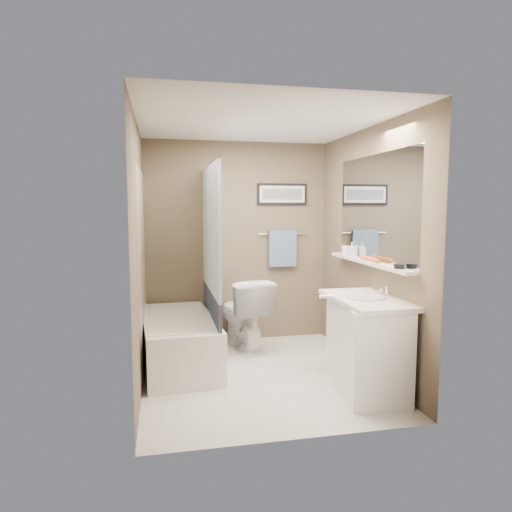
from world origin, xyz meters
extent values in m
plane|color=silver|center=(0.00, 0.00, 0.00)|extent=(2.50, 2.50, 0.00)
cube|color=silver|center=(0.00, 0.00, 2.38)|extent=(2.20, 2.50, 0.04)
cube|color=brown|center=(0.00, 1.23, 1.20)|extent=(2.20, 0.04, 2.40)
cube|color=brown|center=(0.00, -1.23, 1.20)|extent=(2.20, 0.04, 2.40)
cube|color=brown|center=(-1.08, 0.00, 1.20)|extent=(0.04, 2.50, 2.40)
cube|color=brown|center=(1.08, 0.00, 1.20)|extent=(0.04, 2.50, 2.40)
cube|color=beige|center=(-1.09, 0.50, 1.00)|extent=(0.02, 1.55, 2.00)
cylinder|color=silver|center=(-0.40, 0.50, 2.05)|extent=(0.02, 1.55, 0.02)
cube|color=white|center=(-0.40, 0.50, 1.40)|extent=(0.03, 1.45, 1.28)
cube|color=#27314A|center=(-0.40, 0.50, 0.58)|extent=(0.03, 1.45, 0.36)
cube|color=silver|center=(1.09, -0.15, 1.62)|extent=(0.02, 1.60, 1.00)
cube|color=silver|center=(1.04, -0.15, 1.10)|extent=(0.12, 1.60, 0.03)
cylinder|color=silver|center=(0.55, 1.22, 1.30)|extent=(0.60, 0.02, 0.02)
cube|color=#85A1C1|center=(0.55, 1.20, 1.12)|extent=(0.34, 0.05, 0.44)
cube|color=black|center=(0.55, 1.23, 1.78)|extent=(0.62, 0.02, 0.26)
cube|color=white|center=(0.55, 1.22, 1.78)|extent=(0.56, 0.00, 0.20)
cube|color=#595959|center=(0.55, 1.22, 1.78)|extent=(0.50, 0.00, 0.13)
cube|color=silver|center=(0.55, -1.24, 1.00)|extent=(0.80, 0.02, 2.00)
cylinder|color=silver|center=(0.22, -1.19, 1.00)|extent=(0.10, 0.02, 0.02)
cube|color=white|center=(-0.75, 0.47, 0.25)|extent=(0.81, 1.55, 0.50)
cube|color=silver|center=(-0.75, 0.47, 0.50)|extent=(0.56, 1.36, 0.02)
imported|color=white|center=(0.00, 0.88, 0.41)|extent=(0.62, 0.89, 0.83)
cube|color=white|center=(0.85, -0.55, 0.40)|extent=(0.60, 0.95, 0.80)
cube|color=silver|center=(0.84, -0.55, 0.82)|extent=(0.54, 0.96, 0.04)
cylinder|color=silver|center=(0.83, -0.55, 0.85)|extent=(0.34, 0.34, 0.01)
cylinder|color=white|center=(1.03, -0.55, 0.89)|extent=(0.02, 0.02, 0.10)
sphere|color=silver|center=(1.03, -0.45, 0.87)|extent=(0.05, 0.05, 0.05)
cylinder|color=black|center=(1.04, -0.73, 1.14)|extent=(0.09, 0.09, 0.04)
cylinder|color=#C65A1C|center=(1.04, -0.28, 1.14)|extent=(0.07, 0.22, 0.04)
cylinder|color=#EA4821|center=(1.04, -0.12, 1.14)|extent=(0.05, 0.22, 0.04)
cube|color=pink|center=(1.04, 0.01, 1.12)|extent=(0.04, 0.16, 0.01)
cylinder|color=white|center=(1.04, 0.40, 1.17)|extent=(0.08, 0.08, 0.10)
imported|color=#999999|center=(1.04, 0.24, 1.19)|extent=(0.07, 0.07, 0.15)
camera|label=1|loc=(-0.90, -4.17, 1.63)|focal=32.00mm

